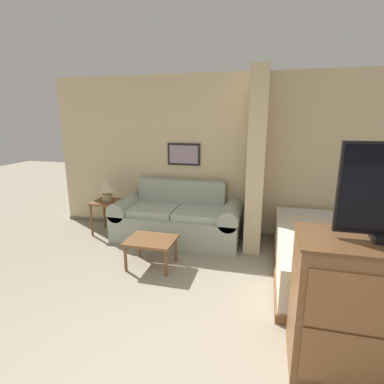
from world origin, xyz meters
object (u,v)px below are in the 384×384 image
at_px(table_lamp, 106,187).
at_px(bed, 345,257).
at_px(coffee_table, 151,243).
at_px(couch, 177,219).
at_px(tv_dresser, 379,311).
at_px(backpack, 356,220).

xyz_separation_m(table_lamp, bed, (3.56, -0.64, -0.52)).
distance_m(coffee_table, bed, 2.42).
xyz_separation_m(couch, table_lamp, (-1.21, -0.04, 0.47)).
bearing_deg(tv_dresser, table_lamp, 148.03).
relative_size(table_lamp, tv_dresser, 0.30).
distance_m(couch, table_lamp, 1.30).
xyz_separation_m(coffee_table, backpack, (2.44, 0.23, 0.45)).
relative_size(coffee_table, tv_dresser, 0.51).
bearing_deg(tv_dresser, backpack, 83.37).
distance_m(bed, backpack, 0.51).
relative_size(coffee_table, table_lamp, 1.71).
relative_size(coffee_table, backpack, 1.42).
height_order(coffee_table, bed, bed).
bearing_deg(couch, coffee_table, -93.47).
relative_size(couch, tv_dresser, 1.65).
bearing_deg(table_lamp, coffee_table, -39.27).
height_order(table_lamp, bed, table_lamp).
bearing_deg(coffee_table, tv_dresser, -27.75).
bearing_deg(bed, coffee_table, -172.94).
xyz_separation_m(coffee_table, table_lamp, (-1.15, 0.94, 0.48)).
bearing_deg(coffee_table, table_lamp, 140.73).
bearing_deg(bed, tv_dresser, -94.89).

